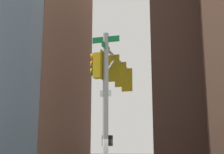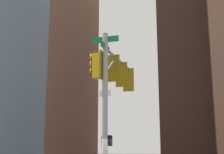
{
  "view_description": "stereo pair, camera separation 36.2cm",
  "coord_description": "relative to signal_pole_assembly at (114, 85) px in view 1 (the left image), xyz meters",
  "views": [
    {
      "loc": [
        -12.03,
        -3.45,
        2.21
      ],
      "look_at": [
        0.6,
        0.01,
        5.06
      ],
      "focal_mm": 51.82,
      "sensor_mm": 36.0,
      "label": 1
    },
    {
      "loc": [
        -11.93,
        -3.8,
        2.21
      ],
      "look_at": [
        0.6,
        0.01,
        5.06
      ],
      "focal_mm": 51.82,
      "sensor_mm": 36.0,
      "label": 2
    }
  ],
  "objects": [
    {
      "name": "signal_pole_assembly",
      "position": [
        0.0,
        0.0,
        0.0
      ],
      "size": [
        5.08,
        1.17,
        6.65
      ],
      "rotation": [
        0.0,
        0.0,
        6.27
      ],
      "color": "gray",
      "rests_on": "ground_plane"
    },
    {
      "name": "building_brick_nearside",
      "position": [
        34.98,
        27.42,
        14.74
      ],
      "size": [
        20.38,
        21.72,
        39.07
      ],
      "primitive_type": "cube",
      "color": "#845B47",
      "rests_on": "ground_plane"
    },
    {
      "name": "building_brick_farside",
      "position": [
        48.38,
        -4.9,
        12.61
      ],
      "size": [
        21.11,
        17.36,
        34.82
      ],
      "primitive_type": "cube",
      "color": "#4C3328",
      "rests_on": "ground_plane"
    }
  ]
}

